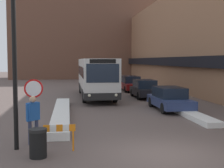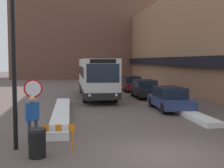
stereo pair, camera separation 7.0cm
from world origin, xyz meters
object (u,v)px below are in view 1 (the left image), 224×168
city_bus (96,77)px  pedestrian (33,115)px  parked_car_middle (145,89)px  stop_sign (34,95)px  construction_barricade (59,132)px  parked_car_back (131,83)px  parked_car_front (170,98)px  trash_bin (38,143)px  street_lamp (22,32)px

city_bus → pedestrian: city_bus is taller
city_bus → parked_car_middle: 4.31m
stop_sign → construction_barricade: (1.08, -2.12, -1.07)m
parked_car_back → construction_barricade: bearing=-107.7°
parked_car_front → pedestrian: bearing=-137.2°
parked_car_middle → pedestrian: (-7.72, -13.69, 0.33)m
parked_car_front → trash_bin: (-7.38, -8.91, -0.26)m
parked_car_front → parked_car_middle: size_ratio=1.07×
city_bus → street_lamp: (-3.88, -15.38, 2.37)m
parked_car_back → trash_bin: 22.79m
parked_car_middle → stop_sign: (-7.79, -12.74, 0.98)m
stop_sign → construction_barricade: stop_sign is taller
parked_car_front → parked_car_middle: parked_car_middle is taller
parked_car_front → parked_car_back: bearing=90.0°
parked_car_back → pedestrian: (-7.72, -19.79, 0.33)m
city_bus → street_lamp: 16.04m
pedestrian → parked_car_middle: bearing=15.6°
pedestrian → trash_bin: (0.34, -1.77, -0.61)m
city_bus → parked_car_middle: (4.08, -0.98, -1.02)m
stop_sign → trash_bin: stop_sign is taller
stop_sign → trash_bin: size_ratio=2.53×
street_lamp → parked_car_front: bearing=44.6°
stop_sign → construction_barricade: bearing=-63.0°
city_bus → parked_car_front: 8.63m
parked_car_front → trash_bin: size_ratio=4.75×
city_bus → construction_barricade: (-2.63, -15.84, -1.11)m
pedestrian → parked_car_front: bearing=-2.2°
city_bus → parked_car_front: bearing=-61.6°
parked_car_back → stop_sign: 20.41m
trash_bin → city_bus: bearing=78.6°
parked_car_middle → trash_bin: 17.13m
city_bus → pedestrian: bearing=-104.0°
parked_car_front → stop_sign: bearing=-141.5°
street_lamp → parked_car_middle: bearing=61.1°
street_lamp → pedestrian: size_ratio=3.71×
trash_bin → construction_barricade: 0.92m
city_bus → trash_bin: (-3.30, -16.44, -1.30)m
stop_sign → street_lamp: (-0.17, -1.66, 2.41)m
city_bus → parked_car_middle: city_bus is taller
parked_car_middle → parked_car_back: parked_car_back is taller
parked_car_middle → stop_sign: stop_sign is taller
pedestrian → parked_car_back: bearing=23.7°
trash_bin → stop_sign: bearing=98.5°
parked_car_back → street_lamp: street_lamp is taller
parked_car_back → trash_bin: size_ratio=5.14×
street_lamp → stop_sign: bearing=84.0°
parked_car_middle → construction_barricade: size_ratio=3.85×
parked_car_middle → construction_barricade: (-6.71, -14.85, -0.09)m
construction_barricade → city_bus: bearing=80.6°
city_bus → street_lamp: bearing=-104.2°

